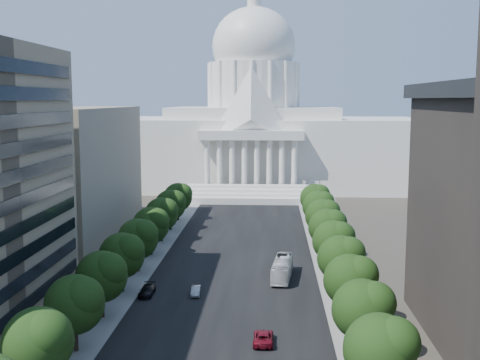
% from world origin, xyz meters
% --- Properties ---
extents(road_asphalt, '(30.00, 260.00, 0.01)m').
position_xyz_m(road_asphalt, '(0.00, 90.00, 0.00)').
color(road_asphalt, black).
rests_on(road_asphalt, ground).
extents(sidewalk_left, '(8.00, 260.00, 0.02)m').
position_xyz_m(sidewalk_left, '(-19.00, 90.00, 0.00)').
color(sidewalk_left, gray).
rests_on(sidewalk_left, ground).
extents(sidewalk_right, '(8.00, 260.00, 0.02)m').
position_xyz_m(sidewalk_right, '(19.00, 90.00, 0.00)').
color(sidewalk_right, gray).
rests_on(sidewalk_right, ground).
extents(capitol, '(120.00, 56.00, 73.00)m').
position_xyz_m(capitol, '(0.00, 184.89, 20.01)').
color(capitol, white).
rests_on(capitol, ground).
extents(office_block_left_far, '(38.00, 52.00, 30.00)m').
position_xyz_m(office_block_left_far, '(-48.00, 100.00, 15.00)').
color(office_block_left_far, gray).
rests_on(office_block_left_far, ground).
extents(tree_l_b, '(7.79, 7.60, 9.97)m').
position_xyz_m(tree_l_b, '(-17.66, 23.81, 6.45)').
color(tree_l_b, '#33261C').
rests_on(tree_l_b, ground).
extents(tree_l_c, '(7.79, 7.60, 9.97)m').
position_xyz_m(tree_l_c, '(-17.66, 35.81, 6.45)').
color(tree_l_c, '#33261C').
rests_on(tree_l_c, ground).
extents(tree_l_d, '(7.79, 7.60, 9.97)m').
position_xyz_m(tree_l_d, '(-17.66, 47.81, 6.45)').
color(tree_l_d, '#33261C').
rests_on(tree_l_d, ground).
extents(tree_l_e, '(7.79, 7.60, 9.97)m').
position_xyz_m(tree_l_e, '(-17.66, 59.81, 6.45)').
color(tree_l_e, '#33261C').
rests_on(tree_l_e, ground).
extents(tree_l_f, '(7.79, 7.60, 9.97)m').
position_xyz_m(tree_l_f, '(-17.66, 71.81, 6.45)').
color(tree_l_f, '#33261C').
rests_on(tree_l_f, ground).
extents(tree_l_g, '(7.79, 7.60, 9.97)m').
position_xyz_m(tree_l_g, '(-17.66, 83.81, 6.45)').
color(tree_l_g, '#33261C').
rests_on(tree_l_g, ground).
extents(tree_l_h, '(7.79, 7.60, 9.97)m').
position_xyz_m(tree_l_h, '(-17.66, 95.81, 6.45)').
color(tree_l_h, '#33261C').
rests_on(tree_l_h, ground).
extents(tree_l_i, '(7.79, 7.60, 9.97)m').
position_xyz_m(tree_l_i, '(-17.66, 107.81, 6.45)').
color(tree_l_i, '#33261C').
rests_on(tree_l_i, ground).
extents(tree_l_j, '(7.79, 7.60, 9.97)m').
position_xyz_m(tree_l_j, '(-17.66, 119.81, 6.45)').
color(tree_l_j, '#33261C').
rests_on(tree_l_j, ground).
extents(tree_r_b, '(7.79, 7.60, 9.97)m').
position_xyz_m(tree_r_b, '(18.34, 23.81, 6.45)').
color(tree_r_b, '#33261C').
rests_on(tree_r_b, ground).
extents(tree_r_c, '(7.79, 7.60, 9.97)m').
position_xyz_m(tree_r_c, '(18.34, 35.81, 6.45)').
color(tree_r_c, '#33261C').
rests_on(tree_r_c, ground).
extents(tree_r_d, '(7.79, 7.60, 9.97)m').
position_xyz_m(tree_r_d, '(18.34, 47.81, 6.45)').
color(tree_r_d, '#33261C').
rests_on(tree_r_d, ground).
extents(tree_r_e, '(7.79, 7.60, 9.97)m').
position_xyz_m(tree_r_e, '(18.34, 59.81, 6.45)').
color(tree_r_e, '#33261C').
rests_on(tree_r_e, ground).
extents(tree_r_f, '(7.79, 7.60, 9.97)m').
position_xyz_m(tree_r_f, '(18.34, 71.81, 6.45)').
color(tree_r_f, '#33261C').
rests_on(tree_r_f, ground).
extents(tree_r_g, '(7.79, 7.60, 9.97)m').
position_xyz_m(tree_r_g, '(18.34, 83.81, 6.45)').
color(tree_r_g, '#33261C').
rests_on(tree_r_g, ground).
extents(tree_r_h, '(7.79, 7.60, 9.97)m').
position_xyz_m(tree_r_h, '(18.34, 95.81, 6.45)').
color(tree_r_h, '#33261C').
rests_on(tree_r_h, ground).
extents(tree_r_i, '(7.79, 7.60, 9.97)m').
position_xyz_m(tree_r_i, '(18.34, 107.81, 6.45)').
color(tree_r_i, '#33261C').
rests_on(tree_r_i, ground).
extents(tree_r_j, '(7.79, 7.60, 9.97)m').
position_xyz_m(tree_r_j, '(18.34, 119.81, 6.45)').
color(tree_r_j, '#33261C').
rests_on(tree_r_j, ground).
extents(streetlight_b, '(2.61, 0.44, 9.00)m').
position_xyz_m(streetlight_b, '(19.90, 35.00, 5.82)').
color(streetlight_b, gray).
rests_on(streetlight_b, ground).
extents(streetlight_c, '(2.61, 0.44, 9.00)m').
position_xyz_m(streetlight_c, '(19.90, 60.00, 5.82)').
color(streetlight_c, gray).
rests_on(streetlight_c, ground).
extents(streetlight_d, '(2.61, 0.44, 9.00)m').
position_xyz_m(streetlight_d, '(19.90, 85.00, 5.82)').
color(streetlight_d, gray).
rests_on(streetlight_d, ground).
extents(streetlight_e, '(2.61, 0.44, 9.00)m').
position_xyz_m(streetlight_e, '(19.90, 110.00, 5.82)').
color(streetlight_e, gray).
rests_on(streetlight_e, ground).
extents(streetlight_f, '(2.61, 0.44, 9.00)m').
position_xyz_m(streetlight_f, '(19.90, 135.00, 5.82)').
color(streetlight_f, gray).
rests_on(streetlight_f, ground).
extents(car_silver, '(1.75, 4.30, 1.39)m').
position_xyz_m(car_silver, '(-5.55, 58.78, 0.69)').
color(car_silver, '#96999C').
rests_on(car_silver, ground).
extents(car_red, '(2.63, 5.64, 1.56)m').
position_xyz_m(car_red, '(5.79, 39.66, 0.78)').
color(car_red, maroon).
rests_on(car_red, ground).
extents(car_dark_b, '(2.20, 5.39, 1.56)m').
position_xyz_m(car_dark_b, '(-13.50, 58.19, 0.78)').
color(car_dark_b, black).
rests_on(car_dark_b, ground).
extents(city_bus, '(4.30, 12.97, 3.55)m').
position_xyz_m(city_bus, '(8.77, 68.88, 1.77)').
color(city_bus, silver).
rests_on(city_bus, ground).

